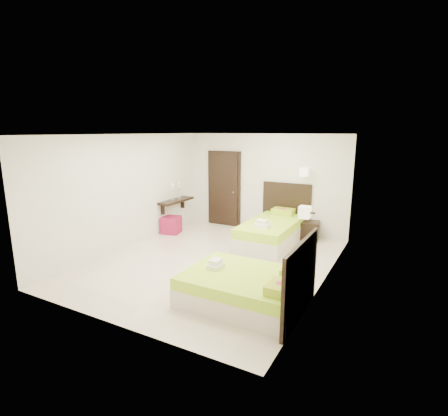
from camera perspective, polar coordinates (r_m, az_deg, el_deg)
The scene contains 7 objects.
floor at distance 7.37m, azimuth -1.82°, elevation -8.74°, with size 5.50×5.50×0.00m, color beige.
bed_single at distance 8.51m, azimuth 7.95°, elevation -3.64°, with size 1.30×2.16×1.79m.
bed_double at distance 5.62m, azimuth 4.04°, elevation -12.76°, with size 1.86×1.58×1.53m.
nightstand at distance 9.03m, azimuth 13.63°, elevation -3.55°, with size 0.51×0.46×0.46m, color black.
ottoman at distance 9.39m, azimuth -8.59°, elevation -2.74°, with size 0.45×0.45×0.45m, color maroon.
door at distance 9.94m, azimuth -0.00°, elevation 3.12°, with size 1.02×0.15×2.14m.
console_shelf at distance 9.54m, azimuth -7.84°, elevation 1.18°, with size 0.35×1.20×0.78m.
Camera 1 is at (3.47, -5.93, 2.67)m, focal length 28.00 mm.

